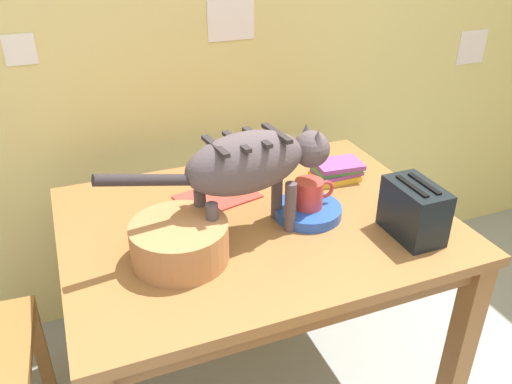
% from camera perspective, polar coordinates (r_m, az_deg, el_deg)
% --- Properties ---
extents(wall_rear, '(4.93, 0.11, 2.50)m').
position_cam_1_polar(wall_rear, '(2.18, -5.61, 18.05)').
color(wall_rear, '#E3D17B').
rests_on(wall_rear, ground_plane).
extents(dining_table, '(1.22, 0.93, 0.76)m').
position_cam_1_polar(dining_table, '(1.74, 0.00, -5.51)').
color(dining_table, '#936133').
rests_on(dining_table, ground_plane).
extents(cat, '(0.71, 0.20, 0.33)m').
position_cam_1_polar(cat, '(1.52, -0.41, 3.06)').
color(cat, '#534749').
rests_on(cat, dining_table).
extents(saucer_bowl, '(0.22, 0.22, 0.04)m').
position_cam_1_polar(saucer_bowl, '(1.71, 5.67, -2.08)').
color(saucer_bowl, blue).
rests_on(saucer_bowl, dining_table).
extents(coffee_mug, '(0.14, 0.09, 0.09)m').
position_cam_1_polar(coffee_mug, '(1.68, 5.88, -0.18)').
color(coffee_mug, '#CE3C35').
rests_on(coffee_mug, saucer_bowl).
extents(magazine, '(0.30, 0.24, 0.01)m').
position_cam_1_polar(magazine, '(1.82, -4.23, -0.50)').
color(magazine, '#D23C33').
rests_on(magazine, dining_table).
extents(book_stack, '(0.18, 0.14, 0.07)m').
position_cam_1_polar(book_stack, '(1.95, 8.76, 2.35)').
color(book_stack, gold).
rests_on(book_stack, dining_table).
extents(wicker_basket, '(0.28, 0.28, 0.12)m').
position_cam_1_polar(wicker_basket, '(1.49, -8.33, -5.36)').
color(wicker_basket, '#B17546').
rests_on(wicker_basket, dining_table).
extents(toaster, '(0.12, 0.20, 0.18)m').
position_cam_1_polar(toaster, '(1.64, 16.85, -1.95)').
color(toaster, black).
rests_on(toaster, dining_table).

